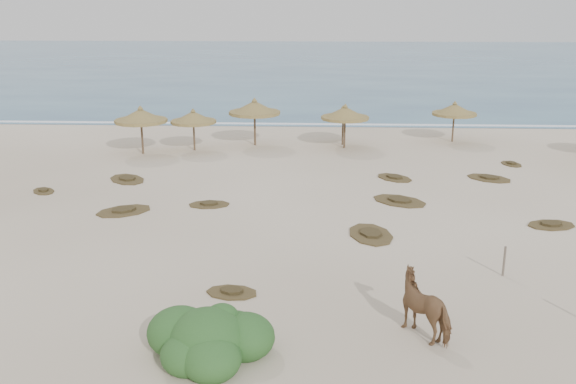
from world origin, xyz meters
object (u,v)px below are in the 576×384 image
Objects in this scene: palapa_0 at (141,116)px; palapa_1 at (193,118)px; horse at (427,306)px; bush at (209,339)px.

palapa_1 is at bearing 19.28° from palapa_0.
horse is (13.90, -21.72, -1.45)m from palapa_0.
horse is 0.60× the size of bush.
palapa_1 is 1.08× the size of bush.
palapa_0 is 24.58m from bush.
palapa_0 is 1.55× the size of horse.
horse is (10.88, -22.77, -1.19)m from palapa_1.
palapa_1 reaches higher than bush.
palapa_0 is 0.86× the size of palapa_1.
horse is 6.19m from bush.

